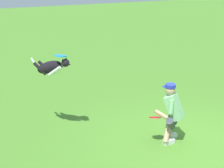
% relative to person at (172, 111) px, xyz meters
% --- Properties ---
extents(ground_plane, '(60.00, 60.00, 0.00)m').
position_rel_person_xyz_m(ground_plane, '(-0.29, 0.28, -0.70)').
color(ground_plane, '#4B852A').
extents(person, '(0.71, 0.57, 1.29)m').
position_rel_person_xyz_m(person, '(0.00, 0.00, 0.00)').
color(person, silver).
rests_on(person, ground_plane).
extents(dog, '(0.66, 0.95, 0.50)m').
position_rel_person_xyz_m(dog, '(2.02, -1.72, 0.81)').
color(dog, black).
extents(frisbee_flying, '(0.35, 0.35, 0.06)m').
position_rel_person_xyz_m(frisbee_flying, '(1.89, -1.45, 1.11)').
color(frisbee_flying, '#1C98ED').
extents(frisbee_held, '(0.32, 0.30, 0.14)m').
position_rel_person_xyz_m(frisbee_held, '(0.38, -0.07, -0.09)').
color(frisbee_held, red).
rests_on(frisbee_held, person).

